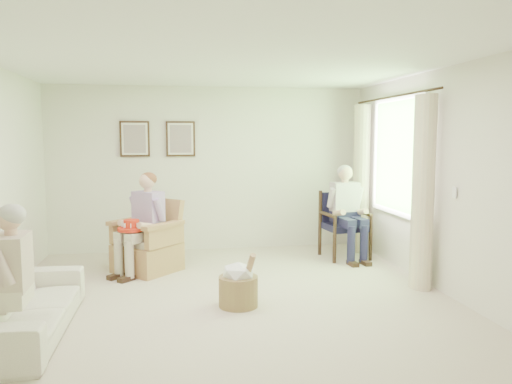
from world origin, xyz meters
The scene contains 18 objects.
floor centered at (0.00, 0.00, 0.00)m, with size 5.50×5.50×0.00m, color beige.
back_wall centered at (0.00, 2.75, 1.30)m, with size 5.00×0.04×2.60m, color silver.
front_wall centered at (0.00, -2.75, 1.30)m, with size 5.00×0.04×2.60m, color silver.
right_wall centered at (2.50, 0.00, 1.30)m, with size 0.04×5.50×2.60m, color silver.
ceiling centered at (0.00, 0.00, 2.60)m, with size 5.00×5.50×0.02m, color white.
window centered at (2.46, 1.20, 1.58)m, with size 0.13×2.50×1.63m.
curtain_left centered at (2.33, 0.22, 1.15)m, with size 0.34×0.34×2.30m, color beige.
curtain_right centered at (2.33, 2.18, 1.15)m, with size 0.34×0.34×2.30m, color beige.
framed_print_left centered at (-1.15, 2.71, 1.78)m, with size 0.45×0.05×0.55m.
framed_print_right centered at (-0.45, 2.71, 1.78)m, with size 0.45×0.05×0.55m.
wicker_armchair centered at (-0.94, 1.56, 0.31)m, with size 0.76×0.75×0.97m.
wood_armchair centered at (1.95, 1.91, 0.53)m, with size 0.63×0.59×0.97m.
sofa centered at (-1.95, -0.51, 0.28)m, with size 0.75×1.92×0.56m, color #EEE4CD.
person_wicker centered at (-0.94, 1.43, 0.76)m, with size 0.40×0.62×1.31m.
person_dark centered at (1.95, 1.75, 0.80)m, with size 0.40×0.62×1.36m.
person_sofa centered at (-1.95, -0.94, 0.69)m, with size 0.42×0.63×1.23m.
red_hat centered at (-1.12, 1.30, 0.66)m, with size 0.36×0.36×0.14m.
hatbox centered at (0.09, -0.07, 0.24)m, with size 0.44×0.44×0.62m.
Camera 1 is at (-0.59, -5.22, 1.81)m, focal length 35.00 mm.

